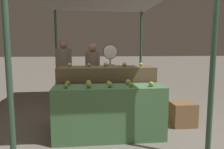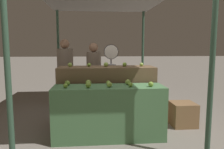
{
  "view_description": "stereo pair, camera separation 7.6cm",
  "coord_description": "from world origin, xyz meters",
  "px_view_note": "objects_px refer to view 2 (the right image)",
  "views": [
    {
      "loc": [
        -0.33,
        -3.44,
        1.5
      ],
      "look_at": [
        0.08,
        0.3,
        1.02
      ],
      "focal_mm": 35.0,
      "sensor_mm": 36.0,
      "label": 1
    },
    {
      "loc": [
        -0.25,
        -3.45,
        1.5
      ],
      "look_at": [
        0.08,
        0.3,
        1.02
      ],
      "focal_mm": 35.0,
      "sensor_mm": 36.0,
      "label": 2
    }
  ],
  "objects_px": {
    "person_customer_left": "(65,69)",
    "wooden_crate_side": "(183,114)",
    "produce_scale": "(111,63)",
    "person_vendor_at_scale": "(94,72)"
  },
  "relations": [
    {
      "from": "person_customer_left",
      "to": "wooden_crate_side",
      "type": "xyz_separation_m",
      "value": [
        2.36,
        -1.41,
        -0.74
      ]
    },
    {
      "from": "produce_scale",
      "to": "wooden_crate_side",
      "type": "height_order",
      "value": "produce_scale"
    },
    {
      "from": "person_customer_left",
      "to": "produce_scale",
      "type": "bearing_deg",
      "value": 160.32
    },
    {
      "from": "person_vendor_at_scale",
      "to": "person_customer_left",
      "type": "distance_m",
      "value": 0.73
    },
    {
      "from": "produce_scale",
      "to": "person_customer_left",
      "type": "bearing_deg",
      "value": 151.86
    },
    {
      "from": "produce_scale",
      "to": "wooden_crate_side",
      "type": "bearing_deg",
      "value": -32.89
    },
    {
      "from": "person_customer_left",
      "to": "wooden_crate_side",
      "type": "distance_m",
      "value": 2.85
    },
    {
      "from": "produce_scale",
      "to": "person_vendor_at_scale",
      "type": "height_order",
      "value": "person_vendor_at_scale"
    },
    {
      "from": "wooden_crate_side",
      "to": "produce_scale",
      "type": "bearing_deg",
      "value": 147.11
    },
    {
      "from": "produce_scale",
      "to": "person_customer_left",
      "type": "distance_m",
      "value": 1.22
    }
  ]
}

